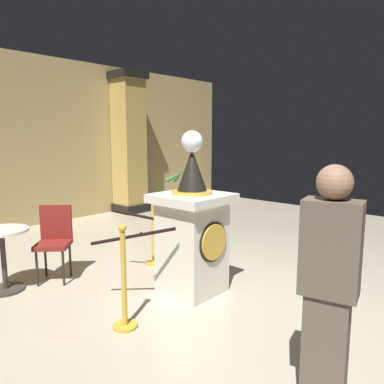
# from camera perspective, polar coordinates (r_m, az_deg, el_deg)

# --- Properties ---
(ground_plane) EXTENTS (11.84, 11.84, 0.00)m
(ground_plane) POSITION_cam_1_polar(r_m,az_deg,el_deg) (4.52, 3.97, -15.50)
(ground_plane) COLOR #B2A893
(back_wall) EXTENTS (11.84, 0.16, 3.47)m
(back_wall) POSITION_cam_1_polar(r_m,az_deg,el_deg) (8.25, -24.70, 7.05)
(back_wall) COLOR tan
(back_wall) RESTS_ON ground_plane
(pedestal_clock) EXTENTS (0.79, 0.79, 1.91)m
(pedestal_clock) POSITION_cam_1_polar(r_m,az_deg,el_deg) (4.37, 0.04, -6.04)
(pedestal_clock) COLOR silver
(pedestal_clock) RESTS_ON ground_plane
(stanchion_near) EXTENTS (0.24, 0.24, 1.02)m
(stanchion_near) POSITION_cam_1_polar(r_m,az_deg,el_deg) (5.43, -5.96, -7.37)
(stanchion_near) COLOR gold
(stanchion_near) RESTS_ON ground_plane
(stanchion_far) EXTENTS (0.24, 0.24, 1.04)m
(stanchion_far) POSITION_cam_1_polar(r_m,az_deg,el_deg) (3.74, -10.37, -14.89)
(stanchion_far) COLOR gold
(stanchion_far) RESTS_ON ground_plane
(velvet_rope) EXTENTS (1.32, 1.31, 0.22)m
(velvet_rope) POSITION_cam_1_polar(r_m,az_deg,el_deg) (4.46, -7.84, -5.21)
(velvet_rope) COLOR black
(column_right) EXTENTS (0.73, 0.73, 3.33)m
(column_right) POSITION_cam_1_polar(r_m,az_deg,el_deg) (9.12, -9.65, 7.28)
(column_right) COLOR black
(column_right) RESTS_ON ground_plane
(potted_palm_right) EXTENTS (0.83, 0.82, 1.15)m
(potted_palm_right) POSITION_cam_1_polar(r_m,az_deg,el_deg) (8.32, -1.10, -1.64)
(potted_palm_right) COLOR black
(potted_palm_right) RESTS_ON ground_plane
(bystander_guest) EXTENTS (0.29, 0.40, 1.67)m
(bystander_guest) POSITION_cam_1_polar(r_m,az_deg,el_deg) (2.63, 20.26, -13.29)
(bystander_guest) COLOR brown
(bystander_guest) RESTS_ON ground_plane
(cafe_table) EXTENTS (0.61, 0.61, 0.76)m
(cafe_table) POSITION_cam_1_polar(r_m,az_deg,el_deg) (4.99, -27.04, -8.18)
(cafe_table) COLOR #332D28
(cafe_table) RESTS_ON ground_plane
(cafe_chair_red) EXTENTS (0.57, 0.57, 0.96)m
(cafe_chair_red) POSITION_cam_1_polar(r_m,az_deg,el_deg) (5.11, -20.37, -6.36)
(cafe_chair_red) COLOR black
(cafe_chair_red) RESTS_ON ground_plane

